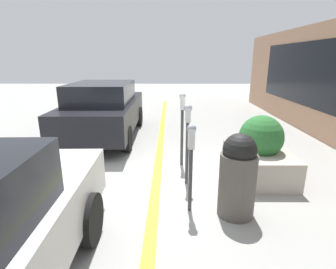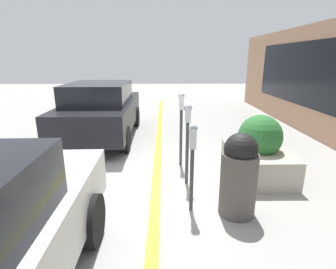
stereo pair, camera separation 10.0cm
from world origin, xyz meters
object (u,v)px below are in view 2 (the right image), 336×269
Objects in this scene: parking_meter_middle at (181,117)px; planter_box at (258,153)px; parked_car_middle at (101,110)px; trash_bin at (239,175)px; parking_meter_nearest at (192,151)px; parking_meter_second at (188,128)px.

planter_box is (-0.61, -1.46, -0.58)m from parking_meter_middle.
trash_bin is at bearing -144.88° from parked_car_middle.
planter_box is at bearing -50.18° from parking_meter_nearest.
parking_meter_nearest is 1.90m from planter_box.
planter_box is 1.48m from trash_bin.
parking_meter_nearest is 0.75m from trash_bin.
parking_meter_nearest is at bearing -151.10° from parked_car_middle.
parking_meter_middle is at bearing -134.89° from parked_car_middle.
parking_meter_middle is at bearing 20.72° from trash_bin.
parking_meter_second is at bearing -0.52° from parking_meter_nearest.
planter_box is at bearing -112.57° from parking_meter_middle.
trash_bin is (-1.88, -0.71, -0.43)m from parking_meter_middle.
parked_car_middle is at bearing 36.45° from parking_meter_second.
parking_meter_middle is (1.78, 0.04, 0.10)m from parking_meter_nearest.
trash_bin is (-3.98, -2.86, -0.20)m from parked_car_middle.
parking_meter_nearest reaches higher than planter_box.
parking_meter_second reaches higher than trash_bin.
parking_meter_second is 1.54m from planter_box.
planter_box is 0.34× the size of parked_car_middle.
parking_meter_middle is at bearing 1.44° from parking_meter_nearest.
parked_car_middle is at bearing 35.71° from trash_bin.
parking_meter_second is at bearing -144.14° from parked_car_middle.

